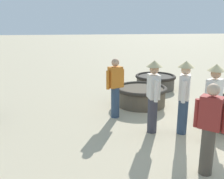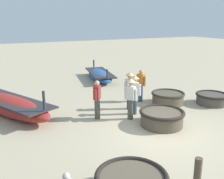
{
  "view_description": "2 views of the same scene",
  "coord_description": "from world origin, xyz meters",
  "px_view_note": "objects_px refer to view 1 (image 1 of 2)",
  "views": [
    {
      "loc": [
        -5.1,
        4.51,
        2.53
      ],
      "look_at": [
        0.59,
        3.79,
        0.99
      ],
      "focal_mm": 42.0,
      "sensor_mm": 36.0,
      "label": 1
    },
    {
      "loc": [
        -5.41,
        -6.62,
        3.87
      ],
      "look_at": [
        -0.44,
        3.03,
        0.96
      ],
      "focal_mm": 42.0,
      "sensor_mm": 36.0,
      "label": 2
    }
  ],
  "objects_px": {
    "coracle_tilted": "(155,81)",
    "fisherman_standing_right": "(213,98)",
    "fisherman_crouching": "(209,127)",
    "fisherman_standing_left": "(184,93)",
    "coracle_center": "(141,95)",
    "fisherman_with_hat": "(153,92)",
    "fisherman_hauling": "(115,87)"
  },
  "relations": [
    {
      "from": "fisherman_crouching",
      "to": "fisherman_standing_left",
      "type": "xyz_separation_m",
      "value": [
        1.6,
        -0.22,
        0.12
      ]
    },
    {
      "from": "fisherman_with_hat",
      "to": "fisherman_standing_right",
      "type": "xyz_separation_m",
      "value": [
        -0.61,
        -1.1,
        0.0
      ]
    },
    {
      "from": "coracle_center",
      "to": "fisherman_hauling",
      "type": "height_order",
      "value": "fisherman_hauling"
    },
    {
      "from": "coracle_tilted",
      "to": "fisherman_hauling",
      "type": "distance_m",
      "value": 3.39
    },
    {
      "from": "fisherman_standing_right",
      "to": "fisherman_standing_left",
      "type": "distance_m",
      "value": 0.63
    },
    {
      "from": "fisherman_with_hat",
      "to": "fisherman_hauling",
      "type": "relative_size",
      "value": 1.06
    },
    {
      "from": "fisherman_crouching",
      "to": "fisherman_hauling",
      "type": "distance_m",
      "value": 3.03
    },
    {
      "from": "fisherman_standing_right",
      "to": "fisherman_standing_left",
      "type": "height_order",
      "value": "same"
    },
    {
      "from": "coracle_center",
      "to": "fisherman_hauling",
      "type": "bearing_deg",
      "value": 135.43
    },
    {
      "from": "coracle_center",
      "to": "fisherman_standing_right",
      "type": "distance_m",
      "value": 2.82
    },
    {
      "from": "fisherman_crouching",
      "to": "fisherman_hauling",
      "type": "relative_size",
      "value": 1.0
    },
    {
      "from": "fisherman_with_hat",
      "to": "fisherman_standing_right",
      "type": "height_order",
      "value": "same"
    },
    {
      "from": "coracle_tilted",
      "to": "fisherman_with_hat",
      "type": "bearing_deg",
      "value": 162.6
    },
    {
      "from": "fisherman_hauling",
      "to": "coracle_center",
      "type": "bearing_deg",
      "value": -44.57
    },
    {
      "from": "fisherman_with_hat",
      "to": "fisherman_hauling",
      "type": "distance_m",
      "value": 1.28
    },
    {
      "from": "coracle_tilted",
      "to": "fisherman_standing_right",
      "type": "distance_m",
      "value": 4.46
    },
    {
      "from": "coracle_tilted",
      "to": "fisherman_with_hat",
      "type": "xyz_separation_m",
      "value": [
        -3.8,
        1.19,
        0.68
      ]
    },
    {
      "from": "coracle_center",
      "to": "coracle_tilted",
      "type": "distance_m",
      "value": 2.06
    },
    {
      "from": "fisherman_crouching",
      "to": "fisherman_standing_right",
      "type": "xyz_separation_m",
      "value": [
        1.15,
        -0.66,
        0.12
      ]
    },
    {
      "from": "fisherman_crouching",
      "to": "fisherman_standing_right",
      "type": "distance_m",
      "value": 1.33
    },
    {
      "from": "coracle_tilted",
      "to": "fisherman_standing_right",
      "type": "height_order",
      "value": "fisherman_standing_right"
    },
    {
      "from": "coracle_center",
      "to": "fisherman_with_hat",
      "type": "distance_m",
      "value": 2.1
    },
    {
      "from": "fisherman_hauling",
      "to": "coracle_tilted",
      "type": "bearing_deg",
      "value": -34.64
    },
    {
      "from": "fisherman_standing_right",
      "to": "coracle_center",
      "type": "bearing_deg",
      "value": 18.84
    },
    {
      "from": "fisherman_with_hat",
      "to": "fisherman_hauling",
      "type": "height_order",
      "value": "fisherman_with_hat"
    },
    {
      "from": "fisherman_with_hat",
      "to": "fisherman_standing_left",
      "type": "bearing_deg",
      "value": -102.97
    },
    {
      "from": "fisherman_with_hat",
      "to": "fisherman_crouching",
      "type": "bearing_deg",
      "value": -165.9
    },
    {
      "from": "coracle_tilted",
      "to": "fisherman_with_hat",
      "type": "height_order",
      "value": "fisherman_with_hat"
    },
    {
      "from": "fisherman_with_hat",
      "to": "fisherman_hauling",
      "type": "bearing_deg",
      "value": 33.89
    },
    {
      "from": "coracle_center",
      "to": "fisherman_crouching",
      "type": "bearing_deg",
      "value": -176.51
    },
    {
      "from": "fisherman_standing_left",
      "to": "fisherman_crouching",
      "type": "bearing_deg",
      "value": 172.28
    },
    {
      "from": "fisherman_standing_right",
      "to": "fisherman_hauling",
      "type": "relative_size",
      "value": 1.06
    }
  ]
}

